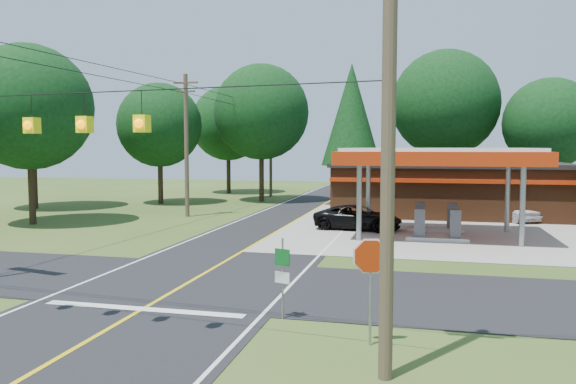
% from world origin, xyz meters
% --- Properties ---
extents(ground, '(120.00, 120.00, 0.00)m').
position_xyz_m(ground, '(0.00, 0.00, 0.00)').
color(ground, '#2F4A1A').
rests_on(ground, ground).
extents(main_highway, '(8.00, 120.00, 0.02)m').
position_xyz_m(main_highway, '(0.00, 0.00, 0.01)').
color(main_highway, black).
rests_on(main_highway, ground).
extents(cross_road, '(70.00, 7.00, 0.02)m').
position_xyz_m(cross_road, '(0.00, 0.00, 0.01)').
color(cross_road, black).
rests_on(cross_road, ground).
extents(lane_center_yellow, '(0.15, 110.00, 0.00)m').
position_xyz_m(lane_center_yellow, '(0.00, 0.00, 0.03)').
color(lane_center_yellow, yellow).
rests_on(lane_center_yellow, main_highway).
extents(gas_canopy, '(10.60, 7.40, 4.88)m').
position_xyz_m(gas_canopy, '(9.00, 13.00, 4.27)').
color(gas_canopy, gray).
rests_on(gas_canopy, ground).
extents(convenience_store, '(16.40, 7.55, 3.80)m').
position_xyz_m(convenience_store, '(10.00, 22.98, 1.92)').
color(convenience_store, '#552F18').
rests_on(convenience_store, ground).
extents(utility_pole_near_right, '(1.80, 0.30, 11.50)m').
position_xyz_m(utility_pole_near_right, '(7.50, -7.00, 5.96)').
color(utility_pole_near_right, '#473828').
rests_on(utility_pole_near_right, ground).
extents(utility_pole_far_left, '(1.80, 0.30, 10.00)m').
position_xyz_m(utility_pole_far_left, '(-8.00, 18.00, 5.20)').
color(utility_pole_far_left, '#473828').
rests_on(utility_pole_far_left, ground).
extents(utility_pole_north, '(0.30, 0.30, 9.50)m').
position_xyz_m(utility_pole_north, '(-6.50, 35.00, 4.75)').
color(utility_pole_north, '#473828').
rests_on(utility_pole_north, ground).
extents(overhead_beacons, '(17.04, 2.04, 1.03)m').
position_xyz_m(overhead_beacons, '(-1.00, -6.00, 6.21)').
color(overhead_beacons, black).
rests_on(overhead_beacons, ground).
extents(treeline_backdrop, '(70.27, 51.59, 13.30)m').
position_xyz_m(treeline_backdrop, '(0.82, 24.01, 7.49)').
color(treeline_backdrop, '#332316').
rests_on(treeline_backdrop, ground).
extents(suv_car, '(5.68, 5.68, 1.44)m').
position_xyz_m(suv_car, '(4.50, 14.50, 0.72)').
color(suv_car, black).
rests_on(suv_car, ground).
extents(sedan_car, '(5.94, 5.94, 1.51)m').
position_xyz_m(sedan_car, '(14.08, 21.00, 0.75)').
color(sedan_car, white).
rests_on(sedan_car, ground).
extents(octagonal_stop_sign, '(0.92, 0.26, 2.72)m').
position_xyz_m(octagonal_stop_sign, '(7.00, -5.06, 2.04)').
color(octagonal_stop_sign, gray).
rests_on(octagonal_stop_sign, ground).
extents(route_sign_post, '(0.47, 0.17, 2.35)m').
position_xyz_m(route_sign_post, '(4.37, -3.52, 1.40)').
color(route_sign_post, gray).
rests_on(route_sign_post, ground).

